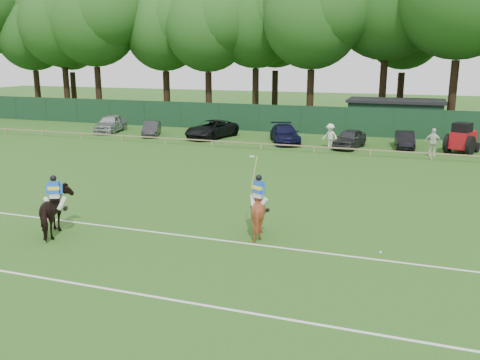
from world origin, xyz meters
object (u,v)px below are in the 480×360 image
at_px(sedan_silver, 111,123).
at_px(spectator_left, 330,136).
at_px(sedan_grey, 152,129).
at_px(utility_shed, 395,116).
at_px(tractor, 462,139).
at_px(spectator_mid, 433,142).
at_px(horse_chestnut, 258,211).
at_px(sedan_navy, 285,134).
at_px(polo_ball, 381,252).
at_px(horse_dark, 56,212).
at_px(suv_black, 212,129).
at_px(estate_black, 405,140).
at_px(hatch_grey, 350,139).

height_order(sedan_silver, spectator_left, spectator_left).
distance_m(sedan_silver, sedan_grey, 4.64).
height_order(utility_shed, tractor, utility_shed).
bearing_deg(spectator_mid, horse_chestnut, -115.52).
bearing_deg(sedan_navy, polo_ball, -89.86).
distance_m(horse_dark, sedan_navy, 24.21).
distance_m(sedan_silver, utility_shed, 25.95).
height_order(spectator_mid, polo_ball, spectator_mid).
height_order(sedan_silver, suv_black, sedan_silver).
relative_size(sedan_silver, polo_ball, 51.92).
relative_size(horse_dark, estate_black, 0.59).
relative_size(sedan_grey, utility_shed, 0.45).
height_order(horse_chestnut, sedan_navy, horse_chestnut).
bearing_deg(tractor, spectator_left, -148.66).
xyz_separation_m(suv_black, estate_black, (15.76, 0.33, -0.12)).
xyz_separation_m(polo_ball, tractor, (4.10, 21.75, 1.00)).
xyz_separation_m(horse_chestnut, tractor, (8.83, 21.19, 0.10)).
bearing_deg(tractor, horse_chestnut, -88.71).
height_order(horse_dark, utility_shed, utility_shed).
bearing_deg(utility_shed, hatch_grey, -107.36).
distance_m(sedan_silver, tractor, 29.78).
xyz_separation_m(sedan_silver, hatch_grey, (21.84, -1.17, -0.09)).
xyz_separation_m(horse_dark, hatch_grey, (8.35, 23.37, -0.24)).
bearing_deg(horse_chestnut, sedan_silver, -18.09).
distance_m(horse_chestnut, utility_shed, 30.06).
bearing_deg(tractor, spectator_mid, -112.83).
bearing_deg(sedan_silver, polo_ball, -52.65).
bearing_deg(sedan_grey, spectator_left, -26.75).
bearing_deg(spectator_left, sedan_grey, -167.96).
height_order(sedan_navy, utility_shed, utility_shed).
relative_size(utility_shed, tractor, 2.70).
relative_size(polo_ball, utility_shed, 0.01).
relative_size(horse_chestnut, spectator_left, 1.00).
xyz_separation_m(horse_chestnut, spectator_mid, (6.80, 19.27, 0.04)).
distance_m(horse_chestnut, spectator_mid, 20.43).
distance_m(horse_dark, utility_shed, 34.37).
distance_m(sedan_navy, tractor, 13.16).
distance_m(sedan_grey, sedan_navy, 12.03).
bearing_deg(suv_black, sedan_silver, -166.78).
relative_size(suv_black, spectator_mid, 2.74).
height_order(estate_black, spectator_mid, spectator_mid).
xyz_separation_m(horse_chestnut, sedan_silver, (-20.94, 21.87, -0.15)).
bearing_deg(suv_black, sedan_navy, 10.32).
distance_m(sedan_silver, suv_black, 10.07).
height_order(polo_ball, utility_shed, utility_shed).
bearing_deg(horse_dark, hatch_grey, -135.41).
relative_size(sedan_navy, polo_ball, 55.42).
bearing_deg(estate_black, tractor, -18.00).
distance_m(sedan_silver, sedan_navy, 16.62).
height_order(sedan_navy, hatch_grey, sedan_navy).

